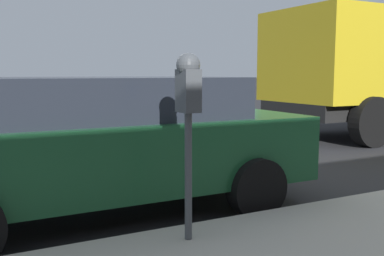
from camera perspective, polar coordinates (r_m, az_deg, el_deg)
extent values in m
plane|color=#2B2B2D|center=(6.36, -4.61, -6.81)|extent=(220.00, 220.00, 0.00)
cylinder|color=#4C5156|center=(3.65, -0.47, -6.20)|extent=(0.06, 0.06, 1.05)
cube|color=#4C5156|center=(3.56, -0.48, 4.74)|extent=(0.20, 0.14, 0.34)
sphere|color=#4C5156|center=(3.55, -0.49, 8.01)|extent=(0.19, 0.19, 0.19)
cube|color=#19389E|center=(3.65, -1.24, 4.13)|extent=(0.01, 0.11, 0.12)
cube|color=black|center=(3.65, -1.24, 6.00)|extent=(0.01, 0.10, 0.08)
cube|color=#1E5B33|center=(4.98, -11.49, -2.86)|extent=(1.95, 4.45, 0.71)
cube|color=#232833|center=(4.96, -9.68, 3.85)|extent=(1.71, 2.50, 0.44)
cylinder|color=black|center=(4.79, 8.20, -7.55)|extent=(0.22, 0.64, 0.64)
cylinder|color=black|center=(6.41, -1.93, -3.76)|extent=(0.22, 0.64, 0.64)
cube|color=gold|center=(10.70, 17.02, 8.69)|extent=(2.52, 2.16, 2.03)
cylinder|color=black|center=(9.88, 21.84, 0.73)|extent=(0.30, 1.04, 1.04)
cylinder|color=black|center=(11.67, 12.45, 1.96)|extent=(0.30, 1.04, 1.04)
cylinder|color=black|center=(13.96, 22.69, 2.39)|extent=(0.30, 1.04, 1.04)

